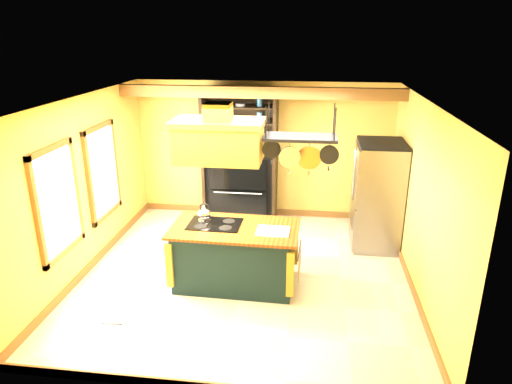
% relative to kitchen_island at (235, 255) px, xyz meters
% --- Properties ---
extents(floor, '(5.00, 5.00, 0.00)m').
position_rel_kitchen_island_xyz_m(floor, '(0.12, 0.28, -0.47)').
color(floor, beige).
rests_on(floor, ground).
extents(ceiling, '(5.00, 5.00, 0.00)m').
position_rel_kitchen_island_xyz_m(ceiling, '(0.12, 0.28, 2.23)').
color(ceiling, white).
rests_on(ceiling, wall_back).
extents(wall_back, '(5.00, 0.02, 2.70)m').
position_rel_kitchen_island_xyz_m(wall_back, '(0.12, 2.78, 0.88)').
color(wall_back, gold).
rests_on(wall_back, floor).
extents(wall_front, '(5.00, 0.02, 2.70)m').
position_rel_kitchen_island_xyz_m(wall_front, '(0.12, -2.22, 0.88)').
color(wall_front, gold).
rests_on(wall_front, floor).
extents(wall_left, '(0.02, 5.00, 2.70)m').
position_rel_kitchen_island_xyz_m(wall_left, '(-2.38, 0.28, 0.88)').
color(wall_left, gold).
rests_on(wall_left, floor).
extents(wall_right, '(0.02, 5.00, 2.70)m').
position_rel_kitchen_island_xyz_m(wall_right, '(2.62, 0.28, 0.88)').
color(wall_right, gold).
rests_on(wall_right, floor).
extents(ceiling_beam, '(5.00, 0.15, 0.20)m').
position_rel_kitchen_island_xyz_m(ceiling_beam, '(0.12, 1.98, 2.12)').
color(ceiling_beam, brown).
rests_on(ceiling_beam, ceiling).
extents(window_near, '(0.06, 1.06, 1.56)m').
position_rel_kitchen_island_xyz_m(window_near, '(-2.35, -0.52, 0.93)').
color(window_near, brown).
rests_on(window_near, wall_left).
extents(window_far, '(0.06, 1.06, 1.56)m').
position_rel_kitchen_island_xyz_m(window_far, '(-2.35, 0.88, 0.93)').
color(window_far, brown).
rests_on(window_far, wall_left).
extents(kitchen_island, '(1.87, 1.07, 1.11)m').
position_rel_kitchen_island_xyz_m(kitchen_island, '(0.00, 0.00, 0.00)').
color(kitchen_island, black).
rests_on(kitchen_island, floor).
extents(range_hood, '(1.24, 0.70, 0.80)m').
position_rel_kitchen_island_xyz_m(range_hood, '(-0.20, -0.00, 1.75)').
color(range_hood, '#B58B2D').
rests_on(range_hood, ceiling).
extents(pot_rack, '(1.03, 0.49, 0.90)m').
position_rel_kitchen_island_xyz_m(pot_rack, '(0.91, 0.00, 1.71)').
color(pot_rack, black).
rests_on(pot_rack, ceiling).
extents(refrigerator, '(0.79, 0.93, 1.83)m').
position_rel_kitchen_island_xyz_m(refrigerator, '(2.20, 1.60, 0.42)').
color(refrigerator, gray).
rests_on(refrigerator, floor).
extents(hutch, '(1.42, 0.64, 2.51)m').
position_rel_kitchen_island_xyz_m(hutch, '(-0.31, 2.51, 0.48)').
color(hutch, black).
rests_on(hutch, floor).
extents(floor_register, '(0.29, 0.14, 0.01)m').
position_rel_kitchen_island_xyz_m(floor_register, '(-1.43, -1.17, -0.46)').
color(floor_register, black).
rests_on(floor_register, floor).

